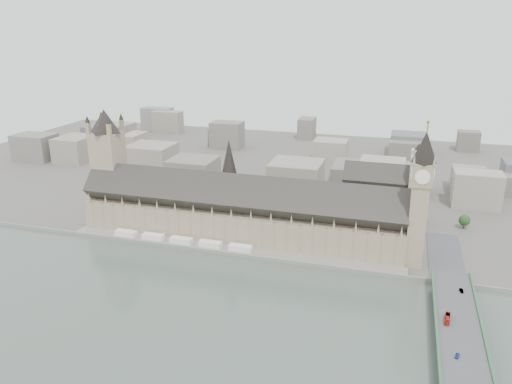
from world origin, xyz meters
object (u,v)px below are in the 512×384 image
(victoria_tower, at_px, (108,161))
(westminster_bridge, at_px, (459,340))
(westminster_abbey, at_px, (384,193))
(red_bus_north, at_px, (447,319))
(elizabeth_tower, at_px, (421,191))
(car_blue, at_px, (457,356))
(car_silver, at_px, (461,291))
(palace_of_westminster, at_px, (239,212))

(victoria_tower, height_order, westminster_bridge, victoria_tower)
(westminster_abbey, height_order, red_bus_north, westminster_abbey)
(elizabeth_tower, relative_size, victoria_tower, 1.07)
(car_blue, xyz_separation_m, car_silver, (7.65, 69.35, 0.05))
(victoria_tower, bearing_deg, westminster_bridge, -21.78)
(victoria_tower, distance_m, car_blue, 315.37)
(elizabeth_tower, height_order, westminster_abbey, elizabeth_tower)
(car_blue, distance_m, car_silver, 69.77)
(westminster_abbey, relative_size, car_silver, 13.99)
(palace_of_westminster, height_order, elizabeth_tower, elizabeth_tower)
(car_silver, bearing_deg, car_blue, -104.62)
(westminster_bridge, height_order, car_blue, car_blue)
(palace_of_westminster, xyz_separation_m, victoria_tower, (-122.00, 6.30, 32.50))
(westminster_abbey, height_order, car_silver, westminster_abbey)
(elizabeth_tower, height_order, victoria_tower, elizabeth_tower)
(westminster_bridge, height_order, westminster_abbey, westminster_abbey)
(palace_of_westminster, relative_size, car_blue, 60.27)
(car_blue, bearing_deg, red_bus_north, 111.49)
(red_bus_north, bearing_deg, westminster_abbey, 110.54)
(palace_of_westminster, bearing_deg, victoria_tower, 177.04)
(red_bus_north, bearing_deg, elizabeth_tower, 107.72)
(elizabeth_tower, relative_size, car_blue, 24.45)
(elizabeth_tower, bearing_deg, car_blue, -80.10)
(westminster_bridge, bearing_deg, palace_of_westminster, 146.51)
(red_bus_north, distance_m, car_silver, 38.37)
(westminster_abbey, relative_size, car_blue, 15.47)
(palace_of_westminster, height_order, car_blue, palace_of_westminster)
(westminster_bridge, xyz_separation_m, car_silver, (4.38, 46.12, 5.93))
(elizabeth_tower, bearing_deg, red_bus_north, -78.26)
(elizabeth_tower, distance_m, red_bus_north, 99.54)
(palace_of_westminster, distance_m, westminster_bridge, 195.05)
(palace_of_westminster, bearing_deg, red_bus_north, -32.15)
(palace_of_westminster, distance_m, red_bus_north, 184.48)
(car_blue, relative_size, car_silver, 0.90)
(victoria_tower, height_order, car_silver, victoria_tower)
(elizabeth_tower, bearing_deg, palace_of_westminster, 175.15)
(victoria_tower, bearing_deg, car_blue, -25.97)
(elizabeth_tower, distance_m, car_blue, 129.39)
(elizabeth_tower, xyz_separation_m, car_silver, (28.38, -49.38, -47.04))
(red_bus_north, bearing_deg, westminster_bridge, -50.64)
(victoria_tower, height_order, red_bus_north, victoria_tower)
(westminster_bridge, xyz_separation_m, car_blue, (-3.27, -23.23, 5.87))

